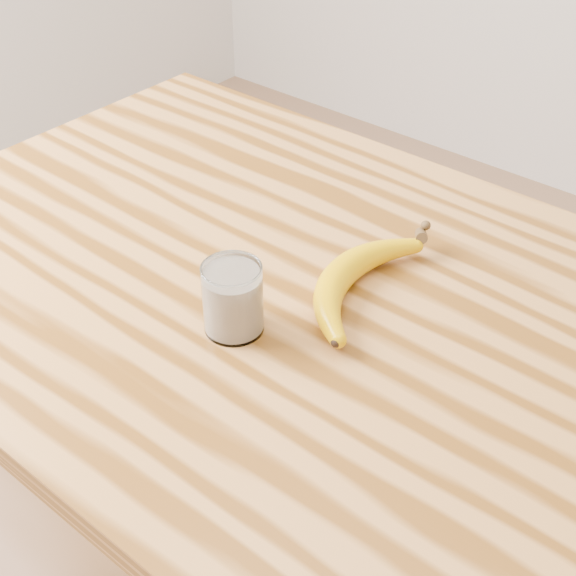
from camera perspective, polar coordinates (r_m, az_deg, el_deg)
The scene contains 3 objects.
table at distance 1.12m, azimuth 0.06°, elevation -5.03°, with size 1.20×0.80×0.90m.
smoothie_glass at distance 0.94m, azimuth -3.94°, elevation -0.82°, with size 0.07×0.07×0.09m.
banana at distance 1.02m, azimuth 3.64°, elevation 0.93°, with size 0.12×0.33×0.04m, color #D09B00, non-canonical shape.
Camera 1 is at (0.53, -0.63, 1.53)m, focal length 50.00 mm.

